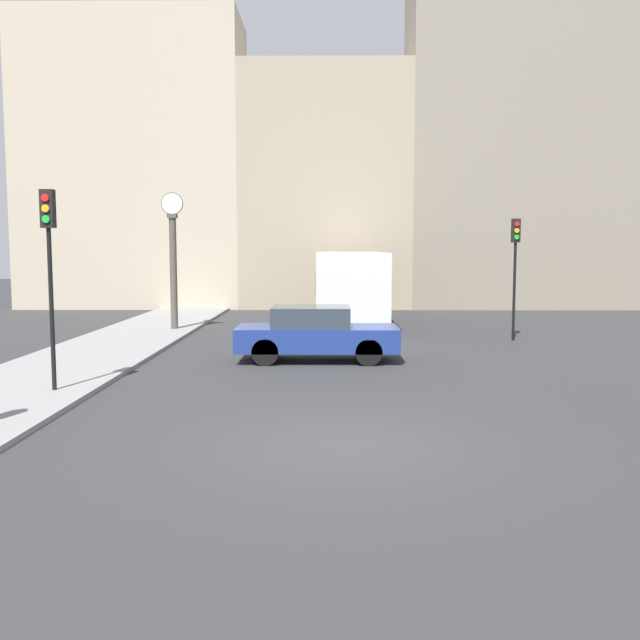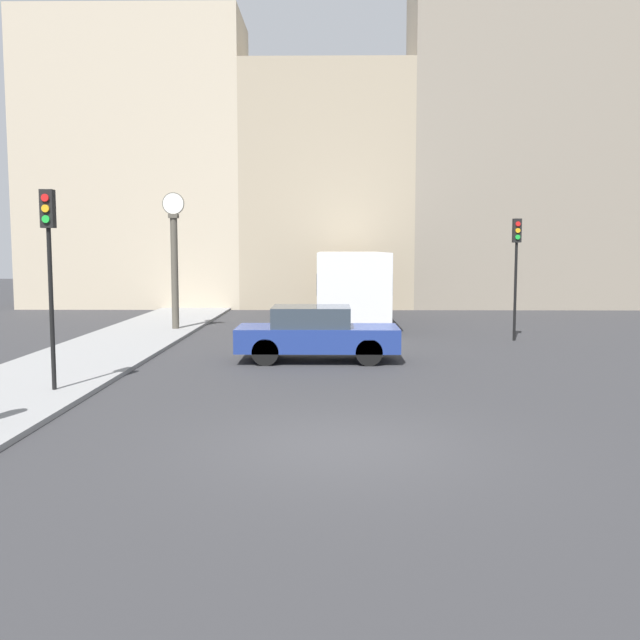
% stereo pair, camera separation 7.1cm
% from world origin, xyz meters
% --- Properties ---
extents(ground_plane, '(120.00, 120.00, 0.00)m').
position_xyz_m(ground_plane, '(0.00, 0.00, 0.00)').
color(ground_plane, '#2D2D30').
extents(sidewalk_corner, '(3.38, 27.02, 0.10)m').
position_xyz_m(sidewalk_corner, '(-6.69, 11.51, 0.05)').
color(sidewalk_corner, gray).
rests_on(sidewalk_corner, ground_plane).
extents(building_row, '(31.26, 5.00, 19.16)m').
position_xyz_m(building_row, '(1.10, 26.42, 8.07)').
color(building_row, '#B7A88E').
rests_on(building_row, ground_plane).
extents(sedan_car, '(4.26, 1.79, 1.45)m').
position_xyz_m(sedan_car, '(-0.54, 8.17, 0.74)').
color(sedan_car, navy).
rests_on(sedan_car, ground_plane).
extents(bus_distant, '(2.57, 9.50, 2.83)m').
position_xyz_m(bus_distant, '(0.66, 18.06, 1.62)').
color(bus_distant, silver).
rests_on(bus_distant, ground_plane).
extents(traffic_light_near, '(0.26, 0.24, 4.04)m').
position_xyz_m(traffic_light_near, '(-5.80, 3.68, 2.98)').
color(traffic_light_near, black).
rests_on(traffic_light_near, sidewalk_corner).
extents(traffic_light_far, '(0.26, 0.24, 3.93)m').
position_xyz_m(traffic_light_far, '(5.81, 12.46, 2.81)').
color(traffic_light_far, black).
rests_on(traffic_light_far, ground_plane).
extents(street_clock, '(0.79, 0.33, 4.85)m').
position_xyz_m(street_clock, '(-5.74, 14.90, 2.60)').
color(street_clock, '#4C473D').
rests_on(street_clock, sidewalk_corner).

